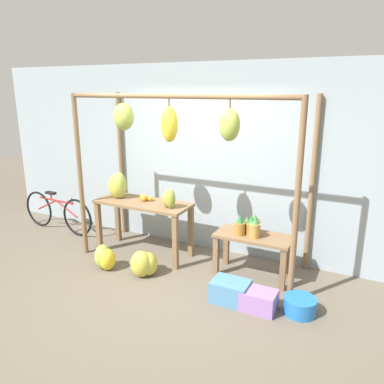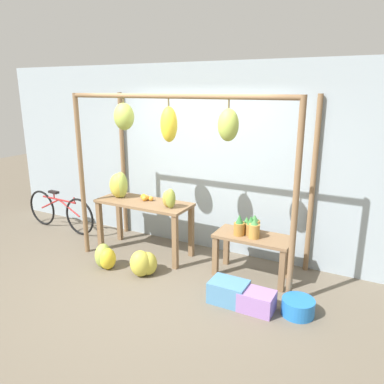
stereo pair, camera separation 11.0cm
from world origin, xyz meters
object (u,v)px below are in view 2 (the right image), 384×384
object	(u,v)px
banana_pile_ground_left	(105,257)
parked_bicycle	(60,211)
orange_pile	(145,198)
banana_pile_on_table	(119,185)
banana_pile_ground_right	(144,263)
fruit_crate_purple	(257,301)
fruit_crate_white	(229,292)
blue_bucket	(298,307)
papaya_pile	(169,199)
pineapple_cluster	(249,227)

from	to	relation	value
banana_pile_ground_left	parked_bicycle	xyz separation A→B (m)	(-1.69, 0.79, 0.17)
orange_pile	banana_pile_on_table	bearing A→B (deg)	-173.41
banana_pile_ground_right	fruit_crate_purple	distance (m)	1.62
fruit_crate_white	blue_bucket	distance (m)	0.79
banana_pile_ground_left	banana_pile_ground_right	size ratio (longest dim) A/B	0.77
banana_pile_ground_right	papaya_pile	bearing A→B (deg)	78.91
fruit_crate_white	fruit_crate_purple	world-z (taller)	fruit_crate_white
banana_pile_ground_left	orange_pile	bearing A→B (deg)	75.75
blue_bucket	pineapple_cluster	bearing A→B (deg)	143.42
orange_pile	parked_bicycle	world-z (taller)	orange_pile
banana_pile_on_table	orange_pile	size ratio (longest dim) A/B	1.86
fruit_crate_white	blue_bucket	world-z (taller)	fruit_crate_white
parked_bicycle	blue_bucket	bearing A→B (deg)	-8.75
pineapple_cluster	fruit_crate_purple	size ratio (longest dim) A/B	0.89
parked_bicycle	fruit_crate_purple	xyz separation A→B (m)	(3.90, -0.80, -0.22)
blue_bucket	parked_bicycle	bearing A→B (deg)	171.25
banana_pile_on_table	pineapple_cluster	world-z (taller)	banana_pile_on_table
banana_pile_on_table	blue_bucket	size ratio (longest dim) A/B	1.10
papaya_pile	fruit_crate_white	bearing A→B (deg)	-27.17
pineapple_cluster	parked_bicycle	distance (m)	3.54
banana_pile_ground_left	blue_bucket	world-z (taller)	banana_pile_ground_left
pineapple_cluster	banana_pile_ground_left	distance (m)	2.04
orange_pile	banana_pile_ground_right	world-z (taller)	orange_pile
orange_pile	banana_pile_ground_right	distance (m)	1.03
banana_pile_on_table	pineapple_cluster	xyz separation A→B (m)	(2.08, 0.04, -0.32)
banana_pile_on_table	fruit_crate_white	distance (m)	2.38
banana_pile_on_table	fruit_crate_purple	world-z (taller)	banana_pile_on_table
orange_pile	blue_bucket	bearing A→B (deg)	-14.09
banana_pile_ground_left	papaya_pile	xyz separation A→B (m)	(0.69, 0.61, 0.78)
orange_pile	papaya_pile	world-z (taller)	papaya_pile
banana_pile_ground_right	papaya_pile	distance (m)	0.94
banana_pile_ground_left	fruit_crate_white	size ratio (longest dim) A/B	0.85
blue_bucket	fruit_crate_purple	distance (m)	0.45
banana_pile_ground_right	fruit_crate_white	size ratio (longest dim) A/B	1.10
banana_pile_ground_right	blue_bucket	distance (m)	2.05
pineapple_cluster	banana_pile_ground_right	size ratio (longest dim) A/B	0.73
blue_bucket	fruit_crate_purple	bearing A→B (deg)	-162.53
papaya_pile	fruit_crate_purple	world-z (taller)	papaya_pile
parked_bicycle	papaya_pile	bearing A→B (deg)	-4.40
parked_bicycle	fruit_crate_purple	world-z (taller)	parked_bicycle
fruit_crate_white	banana_pile_ground_left	bearing A→B (deg)	-179.66
banana_pile_on_table	papaya_pile	bearing A→B (deg)	-4.93
pineapple_cluster	fruit_crate_white	bearing A→B (deg)	-88.11
orange_pile	pineapple_cluster	bearing A→B (deg)	-0.53
banana_pile_ground_left	blue_bucket	xyz separation A→B (m)	(2.64, 0.13, -0.07)
banana_pile_ground_left	banana_pile_on_table	bearing A→B (deg)	109.77
pineapple_cluster	parked_bicycle	bearing A→B (deg)	178.90
orange_pile	papaya_pile	distance (m)	0.52
banana_pile_ground_right	parked_bicycle	distance (m)	2.39
banana_pile_ground_left	fruit_crate_purple	distance (m)	2.20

